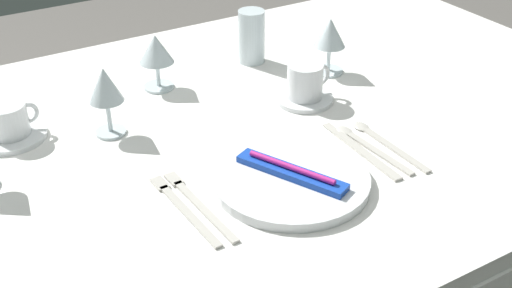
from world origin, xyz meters
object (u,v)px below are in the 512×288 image
object	(u,v)px
toothbrush_package	(291,172)
spoon_soup	(364,143)
drink_tumbler	(252,37)
spoon_dessert	(381,140)
wine_glass_left	(156,52)
wine_glass_centre	(105,88)
coffee_cup_right	(8,119)
wine_glass_far	(330,36)
dinner_knife	(362,152)
fork_outer	(197,203)
coffee_cup_left	(306,81)
fork_inner	(182,207)
dinner_plate	(291,180)

from	to	relation	value
toothbrush_package	spoon_soup	bearing A→B (deg)	11.51
drink_tumbler	toothbrush_package	bearing A→B (deg)	-113.10
spoon_dessert	wine_glass_left	distance (m)	0.52
toothbrush_package	wine_glass_centre	size ratio (longest dim) A/B	1.45
coffee_cup_right	wine_glass_far	size ratio (longest dim) A/B	0.77
dinner_knife	spoon_dessert	distance (m)	0.06
toothbrush_package	fork_outer	bearing A→B (deg)	169.05
fork_outer	spoon_soup	distance (m)	0.36
coffee_cup_left	fork_inner	bearing A→B (deg)	-151.56
toothbrush_package	fork_outer	xyz separation A→B (m)	(-0.17, 0.03, -0.02)
dinner_plate	wine_glass_left	size ratio (longest dim) A/B	2.20
fork_outer	coffee_cup_left	size ratio (longest dim) A/B	2.24
coffee_cup_right	wine_glass_centre	xyz separation A→B (m)	(0.17, -0.08, 0.06)
toothbrush_package	spoon_soup	distance (m)	0.20
spoon_soup	fork_outer	bearing A→B (deg)	-178.89
dinner_knife	coffee_cup_left	distance (m)	0.24
toothbrush_package	coffee_cup_right	bearing A→B (deg)	132.66
fork_outer	wine_glass_far	size ratio (longest dim) A/B	1.73
dinner_knife	coffee_cup_right	xyz separation A→B (m)	(-0.55, 0.40, 0.04)
fork_inner	coffee_cup_left	size ratio (longest dim) A/B	2.20
coffee_cup_left	toothbrush_package	bearing A→B (deg)	-128.87
spoon_dessert	wine_glass_left	size ratio (longest dim) A/B	1.70
dinner_knife	spoon_dessert	bearing A→B (deg)	14.53
dinner_knife	spoon_soup	distance (m)	0.03
fork_inner	coffee_cup_right	size ratio (longest dim) A/B	2.23
wine_glass_far	fork_inner	bearing A→B (deg)	-149.77
coffee_cup_right	drink_tumbler	size ratio (longest dim) A/B	0.79
wine_glass_left	wine_glass_far	size ratio (longest dim) A/B	0.95
wine_glass_centre	dinner_knife	bearing A→B (deg)	-39.45
fork_inner	wine_glass_centre	bearing A→B (deg)	92.52
wine_glass_centre	wine_glass_left	distance (m)	0.21
dinner_knife	drink_tumbler	distance (m)	0.47
wine_glass_centre	fork_inner	bearing A→B (deg)	-87.48
drink_tumbler	fork_inner	bearing A→B (deg)	-131.74
spoon_dessert	wine_glass_centre	bearing A→B (deg)	145.85
wine_glass_centre	wine_glass_left	world-z (taller)	wine_glass_centre
dinner_knife	spoon_soup	size ratio (longest dim) A/B	1.09
wine_glass_left	wine_glass_far	world-z (taller)	wine_glass_far
drink_tumbler	dinner_knife	bearing A→B (deg)	-94.27
spoon_soup	fork_inner	bearing A→B (deg)	-179.24
dinner_plate	wine_glass_left	bearing A→B (deg)	95.43
dinner_knife	coffee_cup_right	bearing A→B (deg)	144.42
fork_outer	fork_inner	world-z (taller)	same
coffee_cup_left	drink_tumbler	world-z (taller)	drink_tumbler
fork_inner	wine_glass_left	size ratio (longest dim) A/B	1.79
coffee_cup_left	wine_glass_centre	size ratio (longest dim) A/B	0.72
fork_outer	wine_glass_far	xyz separation A→B (m)	(0.50, 0.31, 0.09)
fork_outer	wine_glass_far	distance (m)	0.59
dinner_knife	drink_tumbler	xyz separation A→B (m)	(0.03, 0.47, 0.06)
toothbrush_package	drink_tumbler	bearing A→B (deg)	66.90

